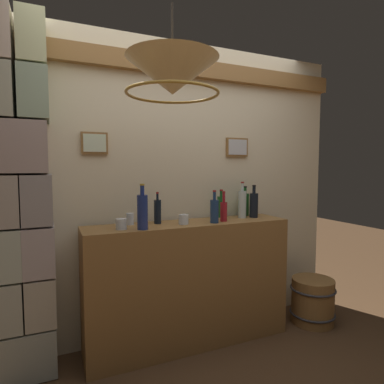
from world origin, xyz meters
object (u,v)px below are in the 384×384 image
object	(u,v)px
glass_tumbler_rocks	(130,219)
pendant_lamp	(172,77)
liquor_bottle_vodka	(242,204)
liquor_bottle_mezcal	(245,204)
wooden_barrel	(313,301)
liquor_bottle_port	(224,211)
liquor_bottle_rum	(221,206)
liquor_bottle_vermouth	(254,205)
liquor_bottle_scotch	(158,211)
glass_tumbler_highball	(184,219)
liquor_bottle_tequila	(214,211)
glass_tumbler_shot	(121,224)
liquor_bottle_sherry	(142,211)

from	to	relation	value
glass_tumbler_rocks	pendant_lamp	size ratio (longest dim) A/B	0.18
liquor_bottle_vodka	pendant_lamp	bearing A→B (deg)	-141.59
liquor_bottle_mezcal	wooden_barrel	size ratio (longest dim) A/B	0.66
liquor_bottle_port	glass_tumbler_rocks	xyz separation A→B (m)	(-0.74, 0.15, -0.04)
liquor_bottle_port	liquor_bottle_rum	world-z (taller)	same
liquor_bottle_mezcal	wooden_barrel	world-z (taller)	liquor_bottle_mezcal
liquor_bottle_rum	pendant_lamp	xyz separation A→B (m)	(-0.76, -0.82, 0.83)
liquor_bottle_vermouth	liquor_bottle_scotch	bearing A→B (deg)	177.34
liquor_bottle_rum	wooden_barrel	world-z (taller)	liquor_bottle_rum
pendant_lamp	glass_tumbler_highball	bearing A→B (deg)	63.08
liquor_bottle_mezcal	liquor_bottle_scotch	size ratio (longest dim) A/B	1.09
liquor_bottle_tequila	glass_tumbler_highball	distance (m)	0.26
liquor_bottle_scotch	glass_tumbler_rocks	bearing A→B (deg)	169.88
liquor_bottle_port	liquor_bottle_scotch	size ratio (longest dim) A/B	0.99
liquor_bottle_mezcal	glass_tumbler_shot	size ratio (longest dim) A/B	3.40
liquor_bottle_mezcal	liquor_bottle_port	bearing A→B (deg)	-149.02
liquor_bottle_rum	liquor_bottle_mezcal	size ratio (longest dim) A/B	0.92
glass_tumbler_highball	wooden_barrel	size ratio (longest dim) A/B	0.19
liquor_bottle_port	glass_tumbler_shot	xyz separation A→B (m)	(-0.84, -0.01, -0.05)
liquor_bottle_vermouth	glass_tumbler_rocks	bearing A→B (deg)	175.89
liquor_bottle_port	liquor_bottle_scotch	bearing A→B (deg)	167.71
glass_tumbler_highball	liquor_bottle_scotch	bearing A→B (deg)	148.69
wooden_barrel	liquor_bottle_mezcal	bearing A→B (deg)	152.77
liquor_bottle_vodka	liquor_bottle_rum	xyz separation A→B (m)	(-0.16, 0.10, -0.03)
liquor_bottle_vodka	glass_tumbler_highball	xyz separation A→B (m)	(-0.59, -0.09, -0.09)
liquor_bottle_vermouth	liquor_bottle_mezcal	size ratio (longest dim) A/B	1.06
glass_tumbler_highball	glass_tumbler_shot	distance (m)	0.49
liquor_bottle_vodka	liquor_bottle_port	bearing A→B (deg)	-158.61
liquor_bottle_port	liquor_bottle_tequila	bearing A→B (deg)	-160.77
liquor_bottle_scotch	pendant_lamp	world-z (taller)	pendant_lamp
liquor_bottle_rum	liquor_bottle_scotch	distance (m)	0.62
liquor_bottle_vodka	glass_tumbler_highball	bearing A→B (deg)	-171.74
pendant_lamp	liquor_bottle_mezcal	bearing A→B (deg)	39.50
glass_tumbler_highball	liquor_bottle_vermouth	bearing A→B (deg)	5.49
liquor_bottle_rum	liquor_bottle_vermouth	bearing A→B (deg)	-23.44
liquor_bottle_vermouth	liquor_bottle_mezcal	bearing A→B (deg)	96.97
pendant_lamp	liquor_bottle_scotch	bearing A→B (deg)	78.83
liquor_bottle_mezcal	glass_tumbler_highball	xyz separation A→B (m)	(-0.68, -0.19, -0.07)
liquor_bottle_sherry	liquor_bottle_vermouth	world-z (taller)	liquor_bottle_sherry
liquor_bottle_vodka	liquor_bottle_scotch	xyz separation A→B (m)	(-0.77, 0.02, -0.03)
liquor_bottle_vodka	liquor_bottle_scotch	distance (m)	0.77
liquor_bottle_rum	liquor_bottle_scotch	world-z (taller)	liquor_bottle_scotch
liquor_bottle_mezcal	pendant_lamp	bearing A→B (deg)	-140.50
liquor_bottle_vermouth	liquor_bottle_tequila	bearing A→B (deg)	-166.13
glass_tumbler_highball	pendant_lamp	xyz separation A→B (m)	(-0.33, -0.64, 0.89)
glass_tumbler_highball	glass_tumbler_shot	world-z (taller)	same
liquor_bottle_tequila	pendant_lamp	distance (m)	1.17
liquor_bottle_vodka	liquor_bottle_scotch	world-z (taller)	liquor_bottle_vodka
glass_tumbler_rocks	pendant_lamp	world-z (taller)	pendant_lamp
glass_tumbler_rocks	glass_tumbler_shot	size ratio (longest dim) A/B	1.13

